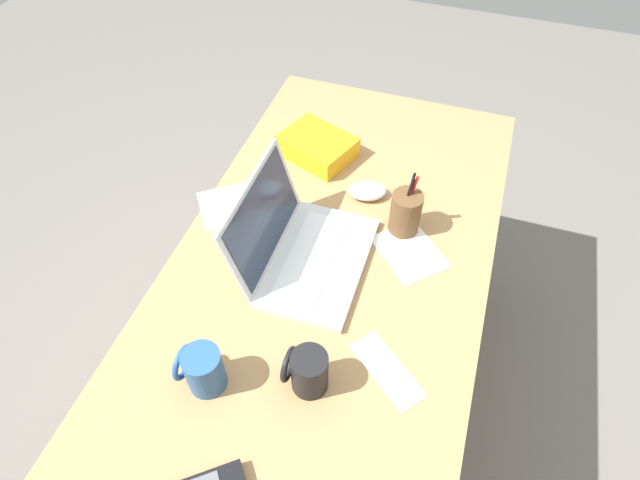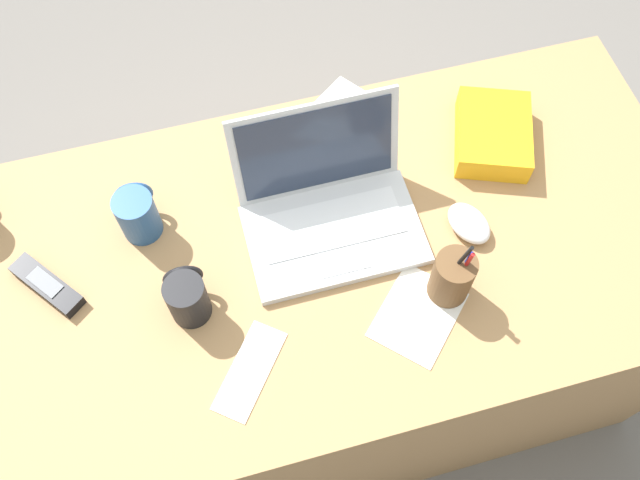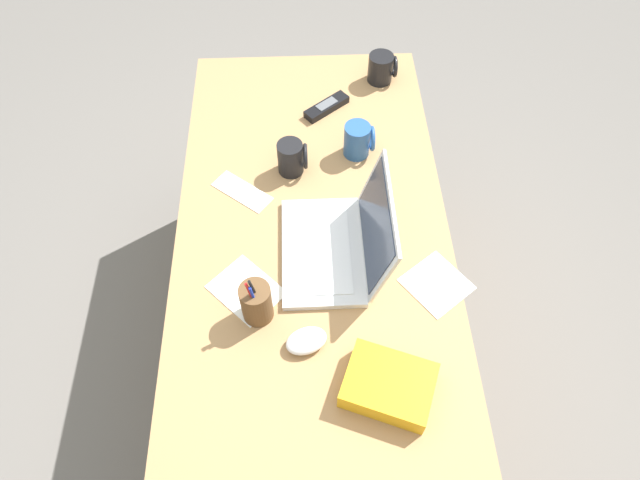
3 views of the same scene
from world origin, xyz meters
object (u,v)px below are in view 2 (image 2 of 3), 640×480
(coffee_mug_tall, at_px, (187,297))
(pen_holder, at_px, (452,277))
(snack_bag, at_px, (493,134))
(laptop, at_px, (328,207))
(coffee_mug_white, at_px, (137,214))
(computer_mouse, at_px, (469,223))
(cordless_phone, at_px, (47,285))

(coffee_mug_tall, relative_size, pen_holder, 0.57)
(coffee_mug_tall, distance_m, pen_holder, 0.48)
(coffee_mug_tall, xyz_separation_m, snack_bag, (0.68, 0.21, -0.02))
(laptop, height_order, coffee_mug_white, laptop)
(laptop, xyz_separation_m, pen_holder, (0.17, -0.21, 0.01))
(computer_mouse, height_order, coffee_mug_tall, coffee_mug_tall)
(laptop, distance_m, snack_bag, 0.39)
(coffee_mug_white, height_order, coffee_mug_tall, coffee_mug_white)
(pen_holder, bearing_deg, snack_bag, 55.32)
(snack_bag, bearing_deg, computer_mouse, -123.62)
(pen_holder, relative_size, snack_bag, 0.92)
(cordless_phone, distance_m, snack_bag, 0.94)
(laptop, relative_size, snack_bag, 1.74)
(coffee_mug_tall, bearing_deg, coffee_mug_white, 107.37)
(coffee_mug_white, height_order, pen_holder, pen_holder)
(pen_holder, bearing_deg, cordless_phone, 164.33)
(coffee_mug_white, bearing_deg, pen_holder, -28.32)
(computer_mouse, relative_size, coffee_mug_tall, 0.97)
(laptop, xyz_separation_m, cordless_phone, (-0.55, -0.01, -0.03))
(computer_mouse, bearing_deg, laptop, 141.21)
(laptop, bearing_deg, snack_bag, 12.90)
(laptop, relative_size, pen_holder, 1.88)
(laptop, xyz_separation_m, coffee_mug_white, (-0.36, 0.08, 0.01))
(computer_mouse, xyz_separation_m, coffee_mug_tall, (-0.56, -0.03, 0.03))
(cordless_phone, height_order, snack_bag, snack_bag)
(coffee_mug_white, height_order, snack_bag, coffee_mug_white)
(coffee_mug_white, bearing_deg, cordless_phone, -156.35)
(laptop, height_order, snack_bag, laptop)
(computer_mouse, height_order, coffee_mug_white, coffee_mug_white)
(computer_mouse, bearing_deg, snack_bag, 37.47)
(snack_bag, bearing_deg, cordless_phone, -174.24)
(laptop, xyz_separation_m, computer_mouse, (0.26, -0.09, -0.03))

